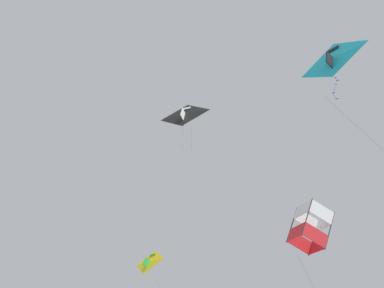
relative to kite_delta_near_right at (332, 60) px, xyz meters
name	(u,v)px	position (x,y,z in m)	size (l,w,h in m)	color
kite_delta_near_right	(332,60)	(0.00, 0.00, 0.00)	(3.87, 2.54, 8.80)	#1EB2C6
kite_delta_far_centre	(184,115)	(-13.41, -1.56, 1.52)	(3.34, 2.32, 4.85)	black
kite_box_mid_left	(311,227)	(-1.94, -1.91, -11.01)	(3.06, 2.68, 9.82)	white
kite_delta_low_drifter	(149,262)	(-12.41, -5.16, -11.56)	(3.72, 2.28, 7.23)	yellow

